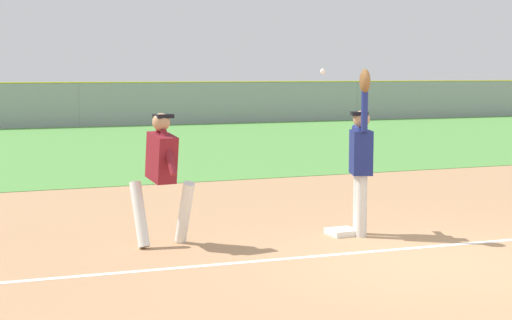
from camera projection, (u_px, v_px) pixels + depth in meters
name	position (u px, v px, depth m)	size (l,w,h in m)	color
ground_plane	(429.00, 261.00, 9.36)	(79.08, 79.08, 0.00)	tan
outfield_grass	(127.00, 145.00, 24.44)	(52.19, 17.69, 0.01)	#549342
chalk_foul_line	(56.00, 278.00, 8.57)	(12.00, 0.10, 0.01)	white
first_base	(342.00, 232.00, 10.87)	(0.38, 0.38, 0.08)	white
fielder	(361.00, 155.00, 10.71)	(0.42, 0.88, 2.28)	silver
runner	(162.00, 169.00, 10.08)	(0.78, 0.85, 1.72)	white
baseball	(323.00, 71.00, 10.73)	(0.07, 0.07, 0.07)	white
outfield_fence	(79.00, 104.00, 32.50)	(52.27, 0.08, 1.86)	#93999E
parked_car_green	(17.00, 107.00, 35.84)	(4.59, 2.52, 1.25)	#1E6B33
parked_car_tan	(127.00, 105.00, 37.85)	(4.59, 2.51, 1.25)	tan
parked_car_red	(230.00, 104.00, 39.33)	(4.54, 2.40, 1.25)	#B21E1E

